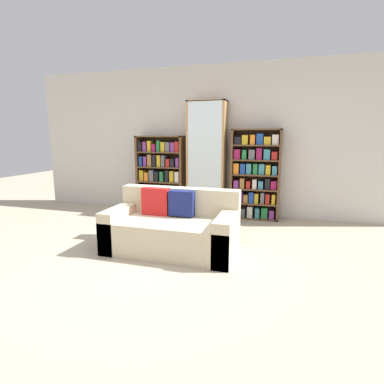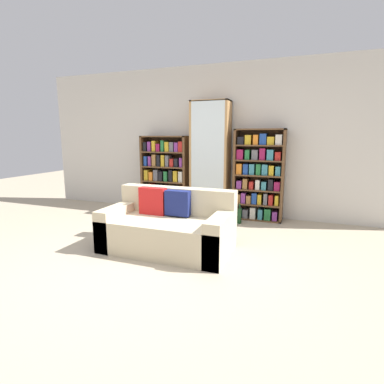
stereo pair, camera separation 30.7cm
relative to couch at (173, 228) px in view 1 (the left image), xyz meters
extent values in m
plane|color=tan|center=(-0.12, -0.47, -0.28)|extent=(16.00, 16.00, 0.00)
cube|color=beige|center=(-0.12, 2.05, 1.07)|extent=(6.94, 0.06, 2.70)
cube|color=beige|center=(0.00, -0.05, -0.07)|extent=(1.61, 0.85, 0.41)
cube|color=beige|center=(0.00, 0.28, 0.31)|extent=(1.61, 0.20, 0.35)
cube|color=beige|center=(-0.70, -0.05, -0.01)|extent=(0.20, 0.85, 0.53)
cube|color=beige|center=(0.71, -0.05, -0.01)|extent=(0.20, 0.85, 0.53)
cube|color=red|center=(-0.28, 0.12, 0.31)|extent=(0.36, 0.12, 0.36)
cube|color=navy|center=(0.08, 0.12, 0.31)|extent=(0.32, 0.12, 0.32)
cube|color=brown|center=(-1.36, 1.84, 0.44)|extent=(0.04, 0.32, 1.45)
cube|color=brown|center=(-0.47, 1.84, 0.44)|extent=(0.04, 0.32, 1.45)
cube|color=brown|center=(-0.91, 1.84, 1.15)|extent=(0.92, 0.32, 0.02)
cube|color=brown|center=(-0.91, 1.84, -0.27)|extent=(0.92, 0.32, 0.02)
cube|color=brown|center=(-0.91, 1.99, 0.44)|extent=(0.92, 0.01, 1.45)
cube|color=brown|center=(-0.91, 1.84, 0.02)|extent=(0.84, 0.32, 0.02)
cube|color=brown|center=(-0.91, 1.84, 0.30)|extent=(0.84, 0.32, 0.02)
cube|color=brown|center=(-0.91, 1.84, 0.58)|extent=(0.84, 0.32, 0.02)
cube|color=brown|center=(-0.91, 1.84, 0.86)|extent=(0.84, 0.32, 0.02)
cube|color=black|center=(-1.26, 1.83, -0.18)|extent=(0.12, 0.24, 0.15)
cube|color=black|center=(-1.12, 1.83, -0.16)|extent=(0.11, 0.24, 0.18)
cube|color=teal|center=(-0.98, 1.83, -0.17)|extent=(0.10, 0.24, 0.18)
cube|color=#1E4293|center=(-0.84, 1.83, -0.14)|extent=(0.09, 0.24, 0.22)
cube|color=orange|center=(-0.71, 1.83, -0.17)|extent=(0.08, 0.24, 0.18)
cube|color=black|center=(-0.57, 1.83, -0.18)|extent=(0.12, 0.24, 0.15)
cube|color=black|center=(-1.29, 1.83, 0.14)|extent=(0.05, 0.24, 0.20)
cube|color=#AD231E|center=(-1.20, 1.83, 0.14)|extent=(0.06, 0.24, 0.22)
cube|color=#AD231E|center=(-1.12, 1.83, 0.13)|extent=(0.07, 0.24, 0.18)
cube|color=#5B5B60|center=(-1.03, 1.83, 0.14)|extent=(0.06, 0.24, 0.20)
cube|color=#7A3384|center=(-0.96, 1.83, 0.13)|extent=(0.07, 0.24, 0.18)
cube|color=black|center=(-0.87, 1.83, 0.12)|extent=(0.06, 0.24, 0.16)
cube|color=gold|center=(-0.79, 1.83, 0.12)|extent=(0.06, 0.24, 0.17)
cube|color=#5B5B60|center=(-0.71, 1.83, 0.12)|extent=(0.05, 0.24, 0.17)
cube|color=#AD231E|center=(-0.62, 1.83, 0.11)|extent=(0.06, 0.24, 0.14)
cube|color=#AD231E|center=(-0.55, 1.83, 0.13)|extent=(0.06, 0.24, 0.19)
cube|color=gold|center=(-1.27, 1.83, 0.42)|extent=(0.08, 0.24, 0.20)
cube|color=orange|center=(-1.17, 1.83, 0.40)|extent=(0.08, 0.24, 0.16)
cube|color=#5B5B60|center=(-1.07, 1.83, 0.42)|extent=(0.09, 0.24, 0.21)
cube|color=black|center=(-0.97, 1.83, 0.41)|extent=(0.07, 0.24, 0.19)
cube|color=#237038|center=(-0.86, 1.83, 0.41)|extent=(0.07, 0.24, 0.19)
cube|color=black|center=(-0.76, 1.83, 0.43)|extent=(0.07, 0.24, 0.22)
cube|color=gold|center=(-0.66, 1.83, 0.42)|extent=(0.08, 0.24, 0.21)
cube|color=beige|center=(-0.55, 1.83, 0.41)|extent=(0.08, 0.24, 0.20)
cube|color=#1E4293|center=(-1.28, 1.83, 0.69)|extent=(0.06, 0.24, 0.18)
cube|color=#7A3384|center=(-1.19, 1.83, 0.69)|extent=(0.06, 0.24, 0.18)
cube|color=olive|center=(-1.10, 1.83, 0.71)|extent=(0.08, 0.24, 0.22)
cube|color=black|center=(-1.00, 1.83, 0.70)|extent=(0.06, 0.24, 0.21)
cube|color=gold|center=(-0.91, 1.83, 0.70)|extent=(0.07, 0.24, 0.21)
cube|color=#5B5B60|center=(-0.82, 1.83, 0.70)|extent=(0.06, 0.24, 0.21)
cube|color=#AD231E|center=(-0.73, 1.83, 0.67)|extent=(0.07, 0.24, 0.15)
cube|color=black|center=(-0.64, 1.83, 0.67)|extent=(0.07, 0.24, 0.16)
cube|color=#7A3384|center=(-0.54, 1.83, 0.68)|extent=(0.06, 0.24, 0.17)
cube|color=black|center=(-1.28, 1.83, 0.96)|extent=(0.06, 0.24, 0.17)
cube|color=#7A3384|center=(-1.19, 1.83, 0.97)|extent=(0.06, 0.24, 0.18)
cube|color=gold|center=(-1.10, 1.83, 0.97)|extent=(0.07, 0.24, 0.20)
cube|color=#8E1947|center=(-1.01, 1.83, 0.95)|extent=(0.07, 0.24, 0.14)
cube|color=#237038|center=(-0.91, 1.83, 0.98)|extent=(0.06, 0.24, 0.21)
cube|color=gold|center=(-0.82, 1.83, 0.96)|extent=(0.08, 0.24, 0.18)
cube|color=#5B5B60|center=(-0.73, 1.83, 0.96)|extent=(0.08, 0.24, 0.18)
cube|color=#7A3384|center=(-0.64, 1.83, 0.96)|extent=(0.07, 0.24, 0.17)
cube|color=#AD231E|center=(-0.55, 1.83, 0.97)|extent=(0.08, 0.24, 0.19)
cube|color=#AD7F4C|center=(-0.33, 1.82, 0.75)|extent=(0.04, 0.36, 2.05)
cube|color=#AD7F4C|center=(0.31, 1.82, 0.75)|extent=(0.04, 0.36, 2.05)
cube|color=#AD7F4C|center=(-0.01, 1.82, 1.76)|extent=(0.68, 0.36, 0.02)
cube|color=#AD7F4C|center=(-0.01, 1.82, -0.27)|extent=(0.68, 0.36, 0.02)
cube|color=#AD7F4C|center=(-0.01, 1.99, 0.75)|extent=(0.68, 0.01, 2.05)
cube|color=silver|center=(-0.01, 1.64, 0.75)|extent=(0.60, 0.01, 2.03)
cube|color=#AD7F4C|center=(-0.01, 1.82, 0.08)|extent=(0.60, 0.32, 0.02)
cube|color=#AD7F4C|center=(-0.01, 1.82, 0.41)|extent=(0.60, 0.32, 0.02)
cube|color=#AD7F4C|center=(-0.01, 1.82, 0.75)|extent=(0.60, 0.32, 0.02)
cube|color=#AD7F4C|center=(-0.01, 1.82, 1.08)|extent=(0.60, 0.32, 0.02)
cube|color=#AD7F4C|center=(-0.01, 1.82, 1.41)|extent=(0.60, 0.32, 0.02)
cylinder|color=silver|center=(-0.22, 1.81, -0.22)|extent=(0.01, 0.01, 0.07)
cone|color=silver|center=(-0.22, 1.81, -0.14)|extent=(0.09, 0.09, 0.09)
cylinder|color=silver|center=(-0.08, 1.80, -0.22)|extent=(0.01, 0.01, 0.07)
cone|color=silver|center=(-0.08, 1.80, -0.14)|extent=(0.09, 0.09, 0.09)
cylinder|color=silver|center=(0.06, 1.82, -0.22)|extent=(0.01, 0.01, 0.07)
cone|color=silver|center=(0.06, 1.82, -0.14)|extent=(0.09, 0.09, 0.09)
cylinder|color=silver|center=(0.20, 1.81, -0.22)|extent=(0.01, 0.01, 0.07)
cone|color=silver|center=(0.20, 1.81, -0.14)|extent=(0.09, 0.09, 0.09)
cylinder|color=silver|center=(-0.22, 1.83, 0.13)|extent=(0.01, 0.01, 0.09)
cone|color=silver|center=(-0.22, 1.83, 0.23)|extent=(0.09, 0.09, 0.11)
cylinder|color=silver|center=(-0.08, 1.82, 0.13)|extent=(0.01, 0.01, 0.09)
cone|color=silver|center=(-0.08, 1.82, 0.23)|extent=(0.09, 0.09, 0.11)
cylinder|color=silver|center=(0.06, 1.80, 0.13)|extent=(0.01, 0.01, 0.09)
cone|color=silver|center=(0.06, 1.80, 0.23)|extent=(0.09, 0.09, 0.11)
cylinder|color=silver|center=(0.20, 1.80, 0.13)|extent=(0.01, 0.01, 0.09)
cone|color=silver|center=(0.20, 1.80, 0.23)|extent=(0.09, 0.09, 0.11)
cylinder|color=silver|center=(-0.23, 1.82, 0.46)|extent=(0.01, 0.01, 0.07)
cone|color=silver|center=(-0.23, 1.82, 0.53)|extent=(0.08, 0.08, 0.08)
cylinder|color=silver|center=(-0.12, 1.82, 0.46)|extent=(0.01, 0.01, 0.07)
cone|color=silver|center=(-0.12, 1.82, 0.53)|extent=(0.08, 0.08, 0.08)
cylinder|color=silver|center=(-0.01, 1.81, 0.46)|extent=(0.01, 0.01, 0.07)
cone|color=silver|center=(-0.01, 1.81, 0.53)|extent=(0.08, 0.08, 0.08)
cylinder|color=silver|center=(0.10, 1.82, 0.46)|extent=(0.01, 0.01, 0.07)
cone|color=silver|center=(0.10, 1.82, 0.53)|extent=(0.08, 0.08, 0.08)
cylinder|color=silver|center=(0.22, 1.81, 0.46)|extent=(0.01, 0.01, 0.07)
cone|color=silver|center=(0.22, 1.81, 0.53)|extent=(0.08, 0.08, 0.08)
cylinder|color=silver|center=(-0.22, 1.81, 0.80)|extent=(0.01, 0.01, 0.09)
cone|color=silver|center=(-0.22, 1.81, 0.90)|extent=(0.09, 0.09, 0.11)
cylinder|color=silver|center=(-0.08, 1.80, 0.80)|extent=(0.01, 0.01, 0.09)
cone|color=silver|center=(-0.08, 1.80, 0.90)|extent=(0.09, 0.09, 0.11)
cylinder|color=silver|center=(0.06, 1.80, 0.80)|extent=(0.01, 0.01, 0.09)
cone|color=silver|center=(0.06, 1.80, 0.90)|extent=(0.09, 0.09, 0.11)
cylinder|color=silver|center=(0.20, 1.83, 0.80)|extent=(0.01, 0.01, 0.09)
cone|color=silver|center=(0.20, 1.83, 0.90)|extent=(0.09, 0.09, 0.11)
cylinder|color=silver|center=(-0.19, 1.82, 1.13)|extent=(0.01, 0.01, 0.08)
cone|color=silver|center=(-0.19, 1.82, 1.22)|extent=(0.09, 0.09, 0.09)
cylinder|color=silver|center=(-0.01, 1.80, 1.13)|extent=(0.01, 0.01, 0.08)
cone|color=silver|center=(-0.01, 1.80, 1.22)|extent=(0.09, 0.09, 0.09)
cylinder|color=silver|center=(0.18, 1.81, 1.13)|extent=(0.01, 0.01, 0.08)
cone|color=silver|center=(0.18, 1.81, 1.22)|extent=(0.09, 0.09, 0.09)
cylinder|color=silver|center=(-0.19, 1.81, 1.46)|extent=(0.01, 0.01, 0.07)
cone|color=silver|center=(-0.19, 1.81, 1.55)|extent=(0.09, 0.09, 0.09)
cylinder|color=silver|center=(-0.01, 1.81, 1.46)|extent=(0.01, 0.01, 0.07)
cone|color=silver|center=(-0.01, 1.81, 1.55)|extent=(0.09, 0.09, 0.09)
cylinder|color=silver|center=(0.18, 1.82, 1.46)|extent=(0.01, 0.01, 0.07)
cone|color=silver|center=(0.18, 1.82, 1.55)|extent=(0.09, 0.09, 0.09)
cube|color=brown|center=(0.46, 1.84, 0.50)|extent=(0.04, 0.32, 1.56)
cube|color=brown|center=(1.26, 1.84, 0.50)|extent=(0.04, 0.32, 1.56)
cube|color=brown|center=(0.86, 1.84, 1.27)|extent=(0.84, 0.32, 0.02)
cube|color=brown|center=(0.86, 1.84, -0.27)|extent=(0.84, 0.32, 0.02)
cube|color=brown|center=(0.86, 1.99, 0.50)|extent=(0.84, 0.01, 1.56)
cube|color=brown|center=(0.86, 1.84, 0.00)|extent=(0.76, 0.32, 0.02)
cube|color=brown|center=(0.86, 1.84, 0.25)|extent=(0.76, 0.32, 0.02)
cube|color=brown|center=(0.86, 1.84, 0.50)|extent=(0.76, 0.32, 0.02)
cube|color=brown|center=(0.86, 1.84, 0.75)|extent=(0.76, 0.32, 0.02)
cube|color=brown|center=(0.86, 1.84, 1.01)|extent=(0.76, 0.32, 0.02)
cube|color=teal|center=(0.55, 1.83, -0.19)|extent=(0.10, 0.24, 0.13)
cube|color=#5B5B60|center=(0.67, 1.83, -0.18)|extent=(0.09, 0.24, 0.15)
cube|color=beige|center=(0.80, 1.83, -0.16)|extent=(0.09, 0.24, 0.20)
cube|color=teal|center=(0.92, 1.83, -0.17)|extent=(0.07, 0.24, 0.18)
cube|color=#237038|center=(1.05, 1.83, -0.16)|extent=(0.11, 0.24, 0.19)
cube|color=#7A3384|center=(1.17, 1.83, -0.18)|extent=(0.08, 0.24, 0.15)
cube|color=olive|center=(0.53, 1.83, 0.09)|extent=(0.08, 0.24, 0.15)
cube|color=#7A3384|center=(0.62, 1.83, 0.10)|extent=(0.08, 0.24, 0.18)
cube|color=olive|center=(0.72, 1.83, 0.08)|extent=(0.08, 0.24, 0.14)
cube|color=#1E4293|center=(0.81, 1.83, 0.10)|extent=(0.08, 0.24, 0.19)
cube|color=gold|center=(0.90, 1.83, 0.09)|extent=(0.06, 0.24, 0.17)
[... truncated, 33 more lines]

